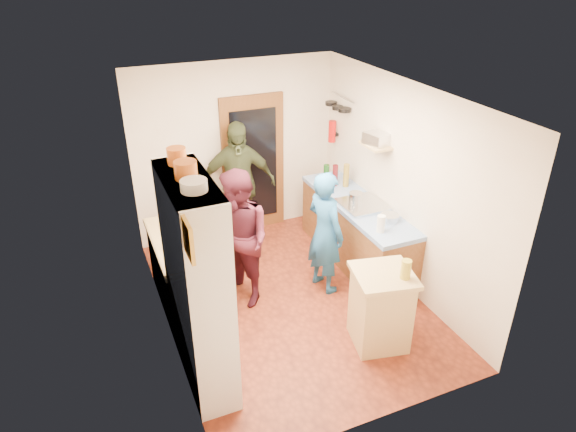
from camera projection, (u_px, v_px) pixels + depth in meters
floor at (290, 300)px, 6.44m from camera, size 3.00×4.00×0.02m
ceiling at (291, 93)px, 5.22m from camera, size 3.00×4.00×0.02m
wall_back at (236, 150)px, 7.47m from camera, size 3.00×0.02×2.60m
wall_front at (388, 309)px, 4.20m from camera, size 3.00×0.02×2.60m
wall_left at (157, 233)px, 5.31m from camera, size 0.02×4.00×2.60m
wall_right at (402, 186)px, 6.36m from camera, size 0.02×4.00×2.60m
door_frame at (253, 165)px, 7.64m from camera, size 0.95×0.06×2.10m
door_glass at (254, 166)px, 7.61m from camera, size 0.70×0.02×1.70m
hutch_body at (198, 286)px, 4.82m from camera, size 0.40×1.20×2.20m
hutch_top_shelf at (187, 181)px, 4.32m from camera, size 0.40×1.14×0.04m
plate_stack at (194, 185)px, 4.08m from camera, size 0.22×0.22×0.09m
orange_pot_a at (186, 170)px, 4.28m from camera, size 0.19×0.19×0.15m
orange_pot_b at (177, 156)px, 4.57m from camera, size 0.17×0.17×0.15m
left_counter_base at (184, 274)px, 6.19m from camera, size 0.60×1.40×0.85m
left_counter_top at (181, 242)px, 5.98m from camera, size 0.64×1.44×0.05m
toaster at (195, 254)px, 5.52m from camera, size 0.30×0.24×0.19m
kettle at (178, 240)px, 5.81m from camera, size 0.18×0.18×0.16m
orange_bowl at (183, 228)px, 6.15m from camera, size 0.20×0.20×0.09m
chopping_board at (173, 221)px, 6.37m from camera, size 0.36×0.31×0.02m
right_counter_base at (356, 234)px, 7.07m from camera, size 0.60×2.20×0.84m
right_counter_top at (358, 205)px, 6.86m from camera, size 0.62×2.22×0.06m
hob at (362, 205)px, 6.75m from camera, size 0.55×0.58×0.04m
pot_on_hob at (356, 197)px, 6.76m from camera, size 0.19×0.19×0.12m
bottle_a at (326, 176)px, 7.25m from camera, size 0.11×0.11×0.33m
bottle_b at (335, 175)px, 7.28m from camera, size 0.08×0.08×0.31m
bottle_c at (346, 175)px, 7.25m from camera, size 0.11×0.11×0.33m
paper_towel at (381, 224)px, 6.10m from camera, size 0.12×0.12×0.21m
mixing_bowl at (390, 218)px, 6.37m from camera, size 0.29×0.29×0.09m
island_base at (380, 310)px, 5.57m from camera, size 0.65×0.65×0.86m
island_top at (384, 275)px, 5.36m from camera, size 0.74×0.74×0.05m
cutting_board at (378, 272)px, 5.39m from camera, size 0.40×0.35×0.02m
oil_jar at (406, 269)px, 5.23m from camera, size 0.12×0.12×0.21m
pan_rail at (343, 97)px, 7.23m from camera, size 0.02×0.65×0.02m
pan_hang_a at (344, 110)px, 7.13m from camera, size 0.18×0.18×0.05m
pan_hang_b at (338, 108)px, 7.30m from camera, size 0.16×0.16×0.05m
pan_hang_c at (331, 103)px, 7.46m from camera, size 0.17×0.17×0.05m
wall_shelf at (376, 146)px, 6.49m from camera, size 0.26×0.42×0.03m
radio at (376, 139)px, 6.45m from camera, size 0.28×0.34×0.15m
ext_bracket at (336, 134)px, 7.66m from camera, size 0.06×0.10×0.04m
fire_extinguisher at (332, 131)px, 7.61m from camera, size 0.11×0.11×0.32m
picture_frame at (188, 240)px, 3.71m from camera, size 0.03×0.25×0.30m
person_hob at (328, 232)px, 6.33m from camera, size 0.51×0.66×1.60m
person_left at (239, 237)px, 6.11m from camera, size 0.87×0.99×1.72m
person_back at (239, 184)px, 7.32m from camera, size 1.15×0.66×1.85m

